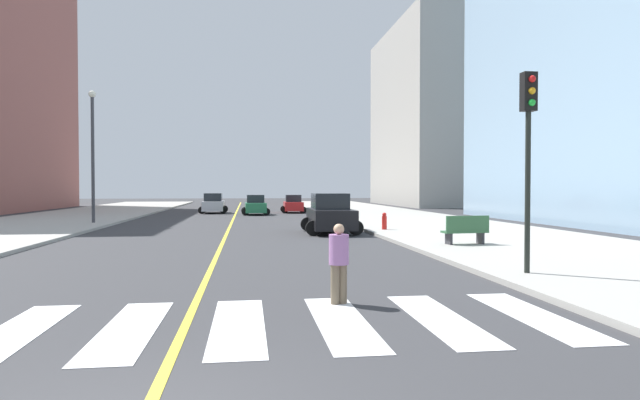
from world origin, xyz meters
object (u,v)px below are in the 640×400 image
object	(u,v)px
car_green_fourth	(255,205)
pedestrian_crossing	(339,260)
car_black_second	(330,214)
car_silver_third	(213,204)
traffic_light_near_corner	(528,133)
car_red_nearest	(293,204)
fire_hydrant	(384,221)
park_bench	(466,230)
street_lamp	(93,146)

from	to	relation	value
car_green_fourth	pedestrian_crossing	size ratio (longest dim) A/B	2.36
car_black_second	car_green_fourth	distance (m)	19.56
car_silver_third	traffic_light_near_corner	size ratio (longest dim) A/B	0.78
car_black_second	pedestrian_crossing	distance (m)	17.13
car_red_nearest	fire_hydrant	distance (m)	22.57
car_red_nearest	park_bench	distance (m)	30.30
car_black_second	car_green_fourth	size ratio (longest dim) A/B	1.20
car_green_fourth	pedestrian_crossing	xyz separation A→B (m)	(1.18, -36.18, 0.10)
car_red_nearest	car_silver_third	size ratio (longest dim) A/B	0.92
car_red_nearest	car_silver_third	world-z (taller)	car_silver_third
car_silver_third	car_black_second	bearing A→B (deg)	-72.14
street_lamp	fire_hydrant	bearing A→B (deg)	-25.08
car_silver_third	car_green_fourth	bearing A→B (deg)	-41.04
car_silver_third	fire_hydrant	size ratio (longest dim) A/B	4.57
traffic_light_near_corner	fire_hydrant	size ratio (longest dim) A/B	5.83
car_red_nearest	pedestrian_crossing	world-z (taller)	car_red_nearest
car_red_nearest	fire_hydrant	size ratio (longest dim) A/B	4.19
traffic_light_near_corner	pedestrian_crossing	xyz separation A→B (m)	(-5.37, -2.39, -2.87)
car_red_nearest	park_bench	xyz separation A→B (m)	(4.25, -30.00, -0.08)
park_bench	street_lamp	xyz separation A→B (m)	(-18.04, 15.46, 4.27)
pedestrian_crossing	fire_hydrant	distance (m)	17.81
car_silver_third	traffic_light_near_corner	bearing A→B (deg)	-74.70
car_red_nearest	car_green_fourth	size ratio (longest dim) A/B	0.97
car_black_second	car_green_fourth	bearing A→B (deg)	-78.76
car_green_fourth	park_bench	bearing A→B (deg)	104.68
park_bench	car_black_second	bearing A→B (deg)	23.86
traffic_light_near_corner	fire_hydrant	distance (m)	14.97
car_red_nearest	car_black_second	distance (m)	22.42
car_black_second	traffic_light_near_corner	size ratio (longest dim) A/B	0.89
car_red_nearest	street_lamp	size ratio (longest dim) A/B	0.45
street_lamp	park_bench	bearing A→B (deg)	-40.59
park_bench	street_lamp	bearing A→B (deg)	44.36
car_red_nearest	street_lamp	bearing A→B (deg)	47.67
car_black_second	fire_hydrant	xyz separation A→B (m)	(2.88, 0.05, -0.38)
car_red_nearest	fire_hydrant	world-z (taller)	car_red_nearest
car_green_fourth	fire_hydrant	world-z (taller)	car_green_fourth
traffic_light_near_corner	fire_hydrant	world-z (taller)	traffic_light_near_corner
car_black_second	traffic_light_near_corner	distance (m)	15.14
car_silver_third	park_bench	size ratio (longest dim) A/B	2.21
traffic_light_near_corner	car_black_second	bearing A→B (deg)	-78.53
car_green_fourth	pedestrian_crossing	bearing A→B (deg)	90.37
car_green_fourth	street_lamp	bearing A→B (deg)	46.35
traffic_light_near_corner	park_bench	world-z (taller)	traffic_light_near_corner
car_silver_third	street_lamp	world-z (taller)	street_lamp
car_red_nearest	car_silver_third	bearing A→B (deg)	0.91
fire_hydrant	car_green_fourth	bearing A→B (deg)	108.65
car_silver_third	park_bench	world-z (taller)	car_silver_third
car_red_nearest	park_bench	size ratio (longest dim) A/B	2.03
car_silver_third	pedestrian_crossing	xyz separation A→B (m)	(4.92, -39.42, 0.05)
pedestrian_crossing	street_lamp	distance (m)	27.65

